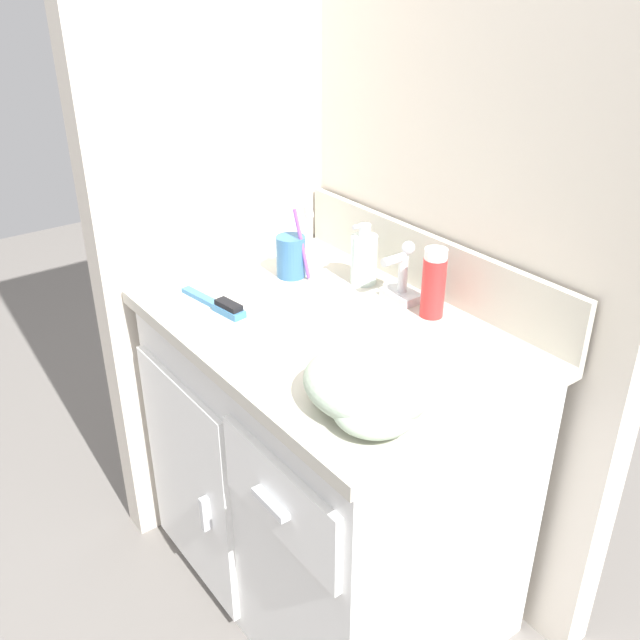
{
  "coord_description": "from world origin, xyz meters",
  "views": [
    {
      "loc": [
        1.05,
        -0.82,
        1.47
      ],
      "look_at": [
        0.0,
        -0.03,
        0.77
      ],
      "focal_mm": 40.0,
      "sensor_mm": 36.0,
      "label": 1
    }
  ],
  "objects_px": {
    "toothbrush_cup": "(291,256)",
    "hairbrush": "(220,305)",
    "shaving_cream_can": "(434,283)",
    "hand_towel": "(368,390)",
    "soap_dispenser": "(364,258)"
  },
  "relations": [
    {
      "from": "toothbrush_cup",
      "to": "hairbrush",
      "type": "distance_m",
      "value": 0.24
    },
    {
      "from": "soap_dispenser",
      "to": "hairbrush",
      "type": "bearing_deg",
      "value": -103.24
    },
    {
      "from": "shaving_cream_can",
      "to": "hairbrush",
      "type": "relative_size",
      "value": 0.76
    },
    {
      "from": "toothbrush_cup",
      "to": "hairbrush",
      "type": "height_order",
      "value": "toothbrush_cup"
    },
    {
      "from": "shaving_cream_can",
      "to": "hairbrush",
      "type": "xyz_separation_m",
      "value": [
        -0.3,
        -0.35,
        -0.07
      ]
    },
    {
      "from": "shaving_cream_can",
      "to": "hairbrush",
      "type": "bearing_deg",
      "value": -130.42
    },
    {
      "from": "hairbrush",
      "to": "soap_dispenser",
      "type": "bearing_deg",
      "value": 68.66
    },
    {
      "from": "soap_dispenser",
      "to": "shaving_cream_can",
      "type": "xyz_separation_m",
      "value": [
        0.22,
        0.01,
        0.01
      ]
    },
    {
      "from": "shaving_cream_can",
      "to": "toothbrush_cup",
      "type": "bearing_deg",
      "value": -160.64
    },
    {
      "from": "soap_dispenser",
      "to": "shaving_cream_can",
      "type": "distance_m",
      "value": 0.22
    },
    {
      "from": "shaving_cream_can",
      "to": "hand_towel",
      "type": "bearing_deg",
      "value": -61.17
    },
    {
      "from": "soap_dispenser",
      "to": "hand_towel",
      "type": "xyz_separation_m",
      "value": [
        0.41,
        -0.33,
        -0.02
      ]
    },
    {
      "from": "shaving_cream_can",
      "to": "hand_towel",
      "type": "relative_size",
      "value": 0.63
    },
    {
      "from": "shaving_cream_can",
      "to": "soap_dispenser",
      "type": "bearing_deg",
      "value": -177.7
    },
    {
      "from": "toothbrush_cup",
      "to": "shaving_cream_can",
      "type": "height_order",
      "value": "toothbrush_cup"
    }
  ]
}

